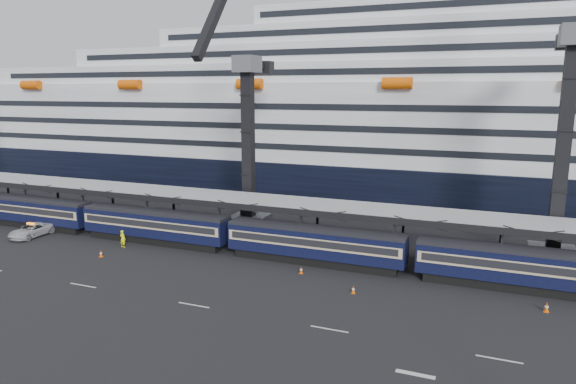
% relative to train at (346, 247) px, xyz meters
% --- Properties ---
extents(ground, '(260.00, 260.00, 0.00)m').
position_rel_train_xyz_m(ground, '(4.65, -10.00, -2.20)').
color(ground, black).
rests_on(ground, ground).
extents(lane_markings, '(111.00, 4.27, 0.02)m').
position_rel_train_xyz_m(lane_markings, '(12.80, -15.23, -2.19)').
color(lane_markings, beige).
rests_on(lane_markings, ground).
extents(train, '(133.05, 3.00, 4.05)m').
position_rel_train_xyz_m(train, '(0.00, 0.00, 0.00)').
color(train, black).
rests_on(train, ground).
extents(canopy, '(130.00, 6.25, 5.53)m').
position_rel_train_xyz_m(canopy, '(4.65, 4.00, 3.05)').
color(canopy, '#919398').
rests_on(canopy, ground).
extents(cruise_ship, '(214.09, 28.84, 34.00)m').
position_rel_train_xyz_m(cruise_ship, '(3.57, 35.99, 10.14)').
color(cruise_ship, black).
rests_on(cruise_ship, ground).
extents(crane_dark_near, '(4.50, 17.75, 35.08)m').
position_rel_train_xyz_m(crane_dark_near, '(-15.35, 8.59, 9.73)').
color(crane_dark_near, '#52555A').
rests_on(crane_dark_near, ground).
extents(crane_dark_mid, '(4.50, 18.24, 39.64)m').
position_rel_train_xyz_m(crane_dark_mid, '(19.65, 7.59, 11.16)').
color(crane_dark_mid, '#52555A').
rests_on(crane_dark_mid, ground).
extents(pickup_truck, '(2.79, 5.81, 1.60)m').
position_rel_train_xyz_m(pickup_truck, '(-39.26, -3.61, -1.40)').
color(pickup_truck, '#B8BAC0').
rests_on(pickup_truck, ground).
extents(worker, '(0.80, 0.58, 2.05)m').
position_rel_train_xyz_m(worker, '(-25.75, -3.00, -1.18)').
color(worker, '#FEFF0D').
rests_on(worker, ground).
extents(traffic_cone_b, '(0.39, 0.39, 0.78)m').
position_rel_train_xyz_m(traffic_cone_b, '(-25.67, -6.72, -1.82)').
color(traffic_cone_b, '#E05607').
rests_on(traffic_cone_b, ground).
extents(traffic_cone_c, '(0.37, 0.37, 0.73)m').
position_rel_train_xyz_m(traffic_cone_c, '(-3.58, -3.42, -1.84)').
color(traffic_cone_c, '#E05607').
rests_on(traffic_cone_c, ground).
extents(traffic_cone_d, '(0.36, 0.36, 0.73)m').
position_rel_train_xyz_m(traffic_cone_d, '(2.53, -6.45, -1.84)').
color(traffic_cone_d, '#E05607').
rests_on(traffic_cone_d, ground).
extents(traffic_cone_e, '(0.42, 0.42, 0.84)m').
position_rel_train_xyz_m(traffic_cone_e, '(18.26, -4.37, -1.79)').
color(traffic_cone_e, '#E05607').
rests_on(traffic_cone_e, ground).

